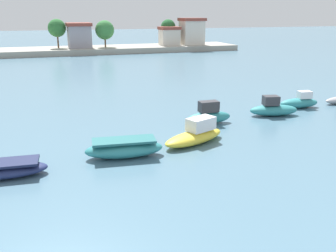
# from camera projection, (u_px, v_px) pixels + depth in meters

# --- Properties ---
(moored_boat_2) EXTENTS (5.03, 2.29, 0.92)m
(moored_boat_2) POSITION_uv_depth(u_px,v_px,m) (4.00, 170.00, 21.64)
(moored_boat_2) COLOR navy
(moored_boat_2) RESTS_ON ground
(moored_boat_3) EXTENTS (5.33, 2.47, 1.23)m
(moored_boat_3) POSITION_uv_depth(u_px,v_px,m) (124.00, 149.00, 24.54)
(moored_boat_3) COLOR teal
(moored_boat_3) RESTS_ON ground
(moored_boat_4) EXTENTS (5.66, 3.71, 1.82)m
(moored_boat_4) POSITION_uv_depth(u_px,v_px,m) (196.00, 134.00, 27.21)
(moored_boat_4) COLOR yellow
(moored_boat_4) RESTS_ON ground
(moored_boat_5) EXTENTS (3.99, 1.20, 2.00)m
(moored_boat_5) POSITION_uv_depth(u_px,v_px,m) (209.00, 115.00, 31.80)
(moored_boat_5) COLOR teal
(moored_boat_5) RESTS_ON ground
(moored_boat_6) EXTENTS (4.75, 2.55, 1.87)m
(moored_boat_6) POSITION_uv_depth(u_px,v_px,m) (273.00, 109.00, 34.39)
(moored_boat_6) COLOR teal
(moored_boat_6) RESTS_ON ground
(moored_boat_7) EXTENTS (4.15, 1.89, 1.68)m
(moored_boat_7) POSITION_uv_depth(u_px,v_px,m) (300.00, 102.00, 37.22)
(moored_boat_7) COLOR teal
(moored_boat_7) RESTS_ON ground
(distant_shoreline) EXTENTS (95.90, 11.99, 7.80)m
(distant_shoreline) POSITION_uv_depth(u_px,v_px,m) (52.00, 45.00, 84.43)
(distant_shoreline) COLOR #9E998C
(distant_shoreline) RESTS_ON ground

